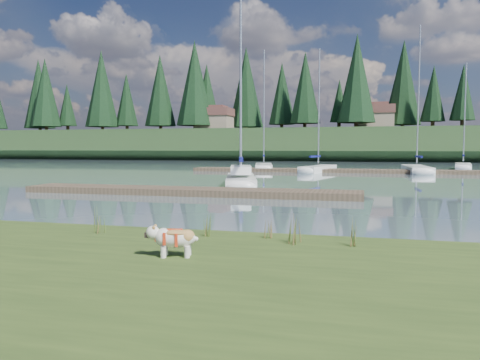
# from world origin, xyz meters

# --- Properties ---
(ground) EXTENTS (200.00, 200.00, 0.00)m
(ground) POSITION_xyz_m (0.00, 30.00, 0.00)
(ground) COLOR gray
(ground) RESTS_ON ground
(bank) EXTENTS (60.00, 9.00, 0.35)m
(bank) POSITION_xyz_m (0.00, -6.00, 0.17)
(bank) COLOR #364B1B
(bank) RESTS_ON ground
(ridge) EXTENTS (200.00, 20.00, 5.00)m
(ridge) POSITION_xyz_m (0.00, 73.00, 2.50)
(ridge) COLOR #1E3319
(ridge) RESTS_ON ground
(bulldog) EXTENTS (0.89, 0.48, 0.53)m
(bulldog) POSITION_xyz_m (0.80, -4.06, 0.68)
(bulldog) COLOR silver
(bulldog) RESTS_ON bank
(sailboat_main) EXTENTS (3.48, 7.95, 11.35)m
(sailboat_main) POSITION_xyz_m (-2.83, 14.59, 0.42)
(sailboat_main) COLOR white
(sailboat_main) RESTS_ON ground
(dock_near) EXTENTS (16.00, 2.00, 0.30)m
(dock_near) POSITION_xyz_m (-4.00, 9.00, 0.15)
(dock_near) COLOR #4C3D2C
(dock_near) RESTS_ON ground
(dock_far) EXTENTS (26.00, 2.20, 0.30)m
(dock_far) POSITION_xyz_m (2.00, 30.00, 0.15)
(dock_far) COLOR #4C3D2C
(dock_far) RESTS_ON ground
(sailboat_bg_1) EXTENTS (3.08, 7.91, 11.61)m
(sailboat_bg_1) POSITION_xyz_m (-5.44, 33.86, 0.33)
(sailboat_bg_1) COLOR white
(sailboat_bg_1) RESTS_ON ground
(sailboat_bg_2) EXTENTS (3.09, 7.30, 10.87)m
(sailboat_bg_2) POSITION_xyz_m (0.37, 30.74, 0.33)
(sailboat_bg_2) COLOR white
(sailboat_bg_2) RESTS_ON ground
(sailboat_bg_3) EXTENTS (2.00, 8.74, 12.68)m
(sailboat_bg_3) POSITION_xyz_m (8.51, 32.38, 0.32)
(sailboat_bg_3) COLOR white
(sailboat_bg_3) RESTS_ON ground
(sailboat_bg_4) EXTENTS (2.64, 7.23, 10.56)m
(sailboat_bg_4) POSITION_xyz_m (13.77, 39.52, 0.33)
(sailboat_bg_4) COLOR white
(sailboat_bg_4) RESTS_ON ground
(weed_0) EXTENTS (0.17, 0.14, 0.57)m
(weed_0) POSITION_xyz_m (0.79, -2.21, 0.59)
(weed_0) COLOR #475B23
(weed_0) RESTS_ON bank
(weed_1) EXTENTS (0.17, 0.14, 0.43)m
(weed_1) POSITION_xyz_m (2.00, -2.10, 0.53)
(weed_1) COLOR #475B23
(weed_1) RESTS_ON bank
(weed_2) EXTENTS (0.17, 0.14, 0.66)m
(weed_2) POSITION_xyz_m (2.64, -2.42, 0.62)
(weed_2) COLOR #475B23
(weed_2) RESTS_ON bank
(weed_3) EXTENTS (0.17, 0.14, 0.60)m
(weed_3) POSITION_xyz_m (-1.63, -2.44, 0.60)
(weed_3) COLOR #475B23
(weed_3) RESTS_ON bank
(weed_4) EXTENTS (0.17, 0.14, 0.47)m
(weed_4) POSITION_xyz_m (2.62, -2.57, 0.55)
(weed_4) COLOR #475B23
(weed_4) RESTS_ON bank
(weed_5) EXTENTS (0.17, 0.14, 0.67)m
(weed_5) POSITION_xyz_m (3.79, -2.43, 0.63)
(weed_5) COLOR #475B23
(weed_5) RESTS_ON bank
(mud_lip) EXTENTS (60.00, 0.50, 0.14)m
(mud_lip) POSITION_xyz_m (0.00, -1.60, 0.07)
(mud_lip) COLOR #33281C
(mud_lip) RESTS_ON ground
(conifer_0) EXTENTS (5.72, 5.72, 14.15)m
(conifer_0) POSITION_xyz_m (-55.00, 67.00, 12.64)
(conifer_0) COLOR #382619
(conifer_0) RESTS_ON ridge
(conifer_1) EXTENTS (4.40, 4.40, 11.30)m
(conifer_1) POSITION_xyz_m (-40.00, 71.00, 11.28)
(conifer_1) COLOR #382619
(conifer_1) RESTS_ON ridge
(conifer_2) EXTENTS (6.60, 6.60, 16.05)m
(conifer_2) POSITION_xyz_m (-25.00, 68.00, 13.54)
(conifer_2) COLOR #382619
(conifer_2) RESTS_ON ridge
(conifer_3) EXTENTS (4.84, 4.84, 12.25)m
(conifer_3) POSITION_xyz_m (-10.00, 72.00, 11.74)
(conifer_3) COLOR #382619
(conifer_3) RESTS_ON ridge
(conifer_4) EXTENTS (6.16, 6.16, 15.10)m
(conifer_4) POSITION_xyz_m (3.00, 66.00, 13.09)
(conifer_4) COLOR #382619
(conifer_4) RESTS_ON ridge
(conifer_5) EXTENTS (3.96, 3.96, 10.35)m
(conifer_5) POSITION_xyz_m (15.00, 70.00, 10.83)
(conifer_5) COLOR #382619
(conifer_5) RESTS_ON ridge
(house_0) EXTENTS (6.30, 5.30, 4.65)m
(house_0) POSITION_xyz_m (-22.00, 70.00, 7.31)
(house_0) COLOR gray
(house_0) RESTS_ON ridge
(house_1) EXTENTS (6.30, 5.30, 4.65)m
(house_1) POSITION_xyz_m (6.00, 71.00, 7.31)
(house_1) COLOR gray
(house_1) RESTS_ON ridge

